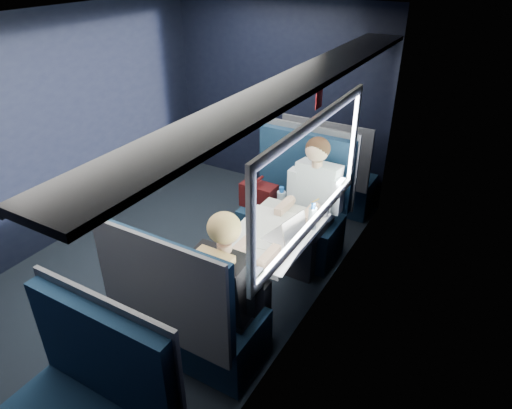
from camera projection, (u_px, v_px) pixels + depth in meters
The scene contains 12 objects.
ground at pixel (178, 265), 4.56m from camera, with size 2.80×4.20×0.01m, color black.
room_shell at pixel (165, 124), 3.81m from camera, with size 3.00×4.40×2.40m.
table at pixel (270, 238), 3.78m from camera, with size 0.62×1.00×0.74m.
seat_bay_near at pixel (293, 211), 4.64m from camera, with size 1.05×0.62×1.26m.
seat_bay_far at pixel (190, 318), 3.32m from camera, with size 1.04×0.62×1.26m.
seat_row_front at pixel (329, 178), 5.34m from camera, with size 1.04×0.51×1.16m.
man at pixel (312, 199), 4.25m from camera, with size 0.53×0.56×1.32m.
woman at pixel (230, 282), 3.19m from camera, with size 0.53×0.56×1.32m.
papers at pixel (268, 237), 3.66m from camera, with size 0.60×0.86×0.01m, color white.
laptop at pixel (288, 232), 3.61m from camera, with size 0.27×0.32×0.22m.
bottle_small at pixel (312, 218), 3.72m from camera, with size 0.07×0.07×0.24m.
cup at pixel (325, 212), 3.92m from camera, with size 0.07×0.07×0.09m, color white.
Camera 1 is at (2.50, -2.78, 2.78)m, focal length 32.00 mm.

